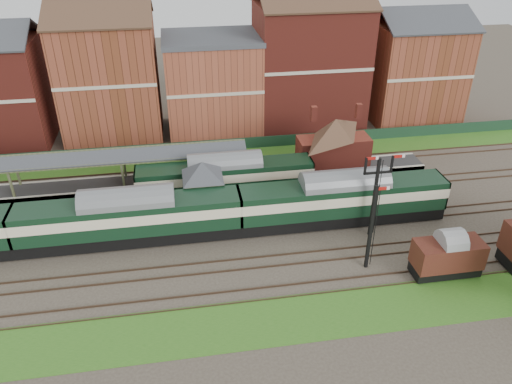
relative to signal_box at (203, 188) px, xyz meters
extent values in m
plane|color=#473D33|center=(3.00, -3.25, -3.19)|extent=(160.00, 160.00, 0.00)
cube|color=#2D6619|center=(3.00, 12.75, -3.16)|extent=(90.00, 4.50, 0.06)
cube|color=#2D6619|center=(3.00, -15.25, -3.16)|extent=(90.00, 5.00, 0.06)
cube|color=#193823|center=(3.00, 14.75, -2.44)|extent=(90.00, 0.12, 1.50)
cube|color=#2D2D2D|center=(-2.00, 6.50, -2.69)|extent=(55.00, 3.40, 1.00)
cube|color=#627754|center=(0.00, 0.00, -1.99)|extent=(3.40, 3.20, 2.40)
cube|color=#4B5233|center=(0.00, 0.00, 0.21)|extent=(3.60, 3.40, 2.00)
pyramid|color=#383A3F|center=(0.00, 0.00, 2.01)|extent=(5.40, 5.40, 1.60)
cube|color=brown|center=(8.00, 0.00, -2.09)|extent=(3.00, 2.40, 2.20)
cube|color=#4C3323|center=(8.00, -0.65, -0.64)|extent=(3.20, 1.34, 0.79)
cube|color=#4C3323|center=(8.00, 0.65, -0.64)|extent=(3.20, 1.34, 0.79)
cube|color=maroon|center=(15.00, 6.50, -0.44)|extent=(8.00, 3.00, 3.50)
pyramid|color=#4C3323|center=(15.00, 6.50, 2.41)|extent=(8.10, 8.10, 2.20)
cube|color=maroon|center=(12.50, 6.50, 2.91)|extent=(0.60, 0.60, 1.60)
cube|color=maroon|center=(17.50, 6.50, 2.91)|extent=(0.60, 0.60, 1.60)
cube|color=#4B5233|center=(-19.00, 5.20, -0.49)|extent=(0.22, 0.22, 3.40)
cube|color=#4B5233|center=(3.00, 7.80, -0.49)|extent=(0.22, 0.22, 3.40)
cube|color=#383A3F|center=(-8.00, 5.55, 1.41)|extent=(26.00, 1.99, 0.90)
cube|color=#383A3F|center=(-8.00, 7.45, 1.41)|extent=(26.00, 1.99, 0.90)
cube|color=#4B5233|center=(-8.00, 6.50, 1.79)|extent=(26.00, 0.20, 0.20)
cube|color=black|center=(15.00, -5.75, 0.81)|extent=(0.25, 0.25, 8.00)
cube|color=black|center=(15.00, -5.75, 3.41)|extent=(2.60, 0.18, 0.18)
cube|color=#B2140F|center=(14.35, -5.75, 4.86)|extent=(1.10, 0.08, 0.25)
cube|color=#B2140F|center=(16.75, -5.75, 4.86)|extent=(1.10, 0.08, 0.25)
cube|color=black|center=(13.00, -10.25, 0.81)|extent=(0.25, 0.25, 8.00)
cube|color=#B2140F|center=(13.55, -10.25, 4.51)|extent=(1.10, 0.08, 0.25)
cube|color=brown|center=(-10.00, 21.75, 4.31)|extent=(12.00, 10.00, 15.00)
cube|color=brown|center=(3.00, 21.75, 2.81)|extent=(12.00, 10.00, 12.00)
cube|color=maroon|center=(16.00, 21.75, 4.81)|extent=(14.00, 10.00, 16.00)
cube|color=brown|center=(31.00, 21.75, 3.31)|extent=(12.00, 10.00, 13.00)
cube|color=black|center=(-6.85, -3.25, -2.42)|extent=(19.87, 2.78, 1.21)
cube|color=black|center=(-6.85, -3.25, -0.38)|extent=(19.87, 3.09, 2.87)
cube|color=beige|center=(-6.85, -3.25, -0.04)|extent=(19.89, 3.13, 0.99)
cube|color=slate|center=(-6.85, -3.25, 1.22)|extent=(19.87, 3.09, 0.66)
cube|color=black|center=(13.02, -3.25, -2.42)|extent=(19.87, 2.78, 1.21)
cube|color=black|center=(13.02, -3.25, -0.38)|extent=(19.87, 3.09, 2.87)
cube|color=beige|center=(13.02, -3.25, -0.04)|extent=(19.89, 3.13, 0.99)
cube|color=slate|center=(13.02, -3.25, 1.22)|extent=(19.87, 3.09, 0.66)
cube|color=black|center=(2.47, 3.25, -2.48)|extent=(18.19, 2.55, 1.11)
cube|color=black|center=(2.47, 3.25, -0.61)|extent=(18.19, 2.83, 2.63)
cube|color=beige|center=(2.47, 3.25, -0.29)|extent=(18.21, 2.87, 0.91)
cube|color=slate|center=(2.47, 3.25, 0.86)|extent=(18.19, 2.83, 0.61)
cube|color=black|center=(19.11, -12.25, -2.61)|extent=(5.58, 2.06, 0.84)
cube|color=#451413|center=(19.11, -12.25, -1.08)|extent=(5.58, 2.42, 2.23)
cube|color=gray|center=(19.11, -12.25, 0.15)|extent=(5.58, 2.42, 0.41)
camera|label=1|loc=(-1.80, -41.92, 23.96)|focal=35.00mm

